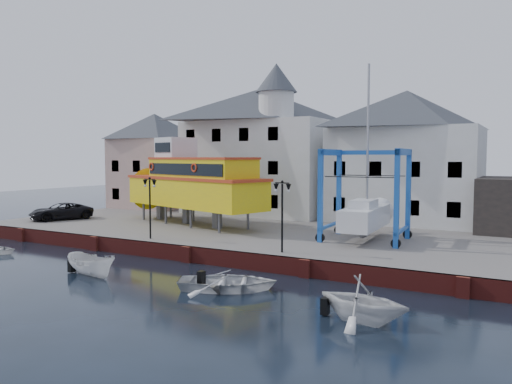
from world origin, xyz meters
The scene contains 14 objects.
ground centered at (0.00, 0.00, 0.00)m, with size 140.00×140.00×0.00m, color black.
hardstanding centered at (0.00, 11.00, 0.50)m, with size 44.00×22.00×1.00m, color #66605A.
quay_wall centered at (0.00, 0.10, 0.50)m, with size 44.00×0.47×1.00m.
building_pink centered at (-18.00, 18.00, 6.15)m, with size 8.00×7.00×10.30m.
building_white_main centered at (-4.87, 18.39, 7.34)m, with size 14.00×8.30×14.00m.
building_white_right centered at (9.00, 19.00, 6.60)m, with size 12.00×8.00×11.20m.
lamp_post_left centered at (-4.00, 1.20, 4.17)m, with size 1.12×0.32×4.20m.
lamp_post_right centered at (6.00, 1.20, 4.17)m, with size 1.12×0.32×4.20m.
tour_boat centered at (-6.57, 8.69, 4.39)m, with size 16.92×8.69×7.19m.
travel_lift centered at (8.93, 8.31, 2.96)m, with size 5.64×7.81×11.68m.
van centered at (-17.90, 5.27, 1.74)m, with size 2.45×5.32×1.48m, color black.
motorboat_a centered at (-2.39, -5.45, 0.00)m, with size 1.41×3.74×1.44m, color white.
motorboat_b centered at (5.69, -4.20, 0.00)m, with size 3.46×4.85×1.00m, color white.
motorboat_c centered at (12.96, -5.62, 0.00)m, with size 3.24×3.75×1.98m, color white.
Camera 1 is at (18.76, -24.62, 6.54)m, focal length 35.00 mm.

